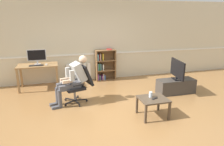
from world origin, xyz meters
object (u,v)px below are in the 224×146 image
object	(u,v)px
office_chair	(80,82)
drinking_glass	(151,95)
radiator	(79,73)
person_seated	(73,79)
imac_monitor	(37,56)
coffee_table	(153,101)
tv_screen	(177,69)
bookshelf	(104,65)
tv_stand	(176,86)
computer_mouse	(46,64)
keyboard	(36,65)
computer_desk	(38,68)
spare_remote	(155,98)

from	to	relation	value
office_chair	drinking_glass	xyz separation A→B (m)	(1.43, -1.17, -0.03)
office_chair	drinking_glass	world-z (taller)	office_chair
radiator	person_seated	size ratio (longest dim) A/B	0.67
imac_monitor	coffee_table	distance (m)	3.75
tv_screen	coffee_table	size ratio (longest dim) A/B	1.40
imac_monitor	radiator	bearing A→B (deg)	13.91
bookshelf	tv_stand	bearing A→B (deg)	-45.77
computer_mouse	tv_stand	distance (m)	3.88
tv_stand	tv_screen	xyz separation A→B (m)	(0.00, -0.00, 0.50)
radiator	office_chair	xyz separation A→B (m)	(-0.15, -1.73, 0.22)
radiator	drinking_glass	bearing A→B (deg)	-66.32
office_chair	tv_stand	size ratio (longest dim) A/B	0.90
office_chair	person_seated	distance (m)	0.22
person_seated	keyboard	bearing A→B (deg)	-157.90
imac_monitor	tv_stand	world-z (taller)	imac_monitor
bookshelf	person_seated	xyz separation A→B (m)	(-1.21, -1.68, 0.13)
keyboard	coffee_table	world-z (taller)	keyboard
computer_desk	spare_remote	distance (m)	3.68
radiator	tv_stand	size ratio (longest dim) A/B	0.75
computer_mouse	bookshelf	distance (m)	1.94
keyboard	person_seated	bearing A→B (deg)	-52.64
tv_screen	office_chair	bearing A→B (deg)	96.98
office_chair	computer_mouse	bearing A→B (deg)	-160.58
computer_desk	drinking_glass	world-z (taller)	computer_desk
keyboard	radiator	xyz separation A→B (m)	(1.28, 0.53, -0.46)
bookshelf	spare_remote	bearing A→B (deg)	-81.36
person_seated	tv_stand	size ratio (longest dim) A/B	1.12
radiator	office_chair	size ratio (longest dim) A/B	0.83
keyboard	coffee_table	size ratio (longest dim) A/B	0.66
computer_desk	drinking_glass	size ratio (longest dim) A/B	9.67
computer_desk	bookshelf	world-z (taller)	bookshelf
computer_mouse	keyboard	bearing A→B (deg)	-175.94
imac_monitor	person_seated	size ratio (longest dim) A/B	0.45
bookshelf	keyboard	bearing A→B (deg)	-168.63
computer_mouse	office_chair	size ratio (longest dim) A/B	0.10
radiator	spare_remote	xyz separation A→B (m)	(1.32, -3.01, 0.13)
bookshelf	radiator	distance (m)	0.91
computer_mouse	spare_remote	distance (m)	3.43
coffee_table	bookshelf	bearing A→B (deg)	98.33
bookshelf	drinking_glass	world-z (taller)	bookshelf
computer_desk	tv_screen	world-z (taller)	tv_screen
bookshelf	tv_screen	size ratio (longest dim) A/B	1.28
tv_stand	drinking_glass	xyz separation A→B (m)	(-1.33, -1.04, 0.29)
keyboard	computer_mouse	xyz separation A→B (m)	(0.28, 0.02, 0.01)
radiator	coffee_table	distance (m)	3.24
computer_mouse	tv_screen	distance (m)	3.84
office_chair	bookshelf	bearing A→B (deg)	132.49
imac_monitor	drinking_glass	world-z (taller)	imac_monitor
bookshelf	radiator	world-z (taller)	bookshelf
tv_stand	office_chair	bearing A→B (deg)	177.31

